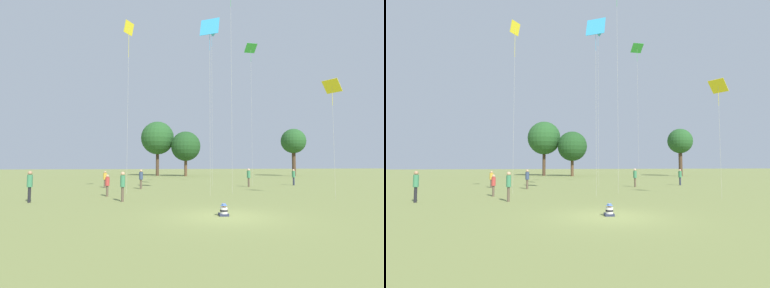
% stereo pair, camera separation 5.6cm
% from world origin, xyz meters
% --- Properties ---
extents(ground_plane, '(300.00, 300.00, 0.00)m').
position_xyz_m(ground_plane, '(0.00, 0.00, 0.00)').
color(ground_plane, olive).
extents(seated_toddler, '(0.46, 0.54, 0.54)m').
position_xyz_m(seated_toddler, '(0.01, 0.17, 0.21)').
color(seated_toddler, '#282D47').
rests_on(seated_toddler, ground).
extents(person_standing_0, '(0.41, 0.41, 1.85)m').
position_xyz_m(person_standing_0, '(-9.77, 6.82, 1.13)').
color(person_standing_0, black).
rests_on(person_standing_0, ground).
extents(person_standing_1, '(0.44, 0.44, 1.74)m').
position_xyz_m(person_standing_1, '(13.43, 17.44, 1.04)').
color(person_standing_1, '#282D42').
rests_on(person_standing_1, ground).
extents(person_standing_2, '(0.47, 0.47, 1.78)m').
position_xyz_m(person_standing_2, '(-3.04, 15.53, 1.07)').
color(person_standing_2, brown).
rests_on(person_standing_2, ground).
extents(person_standing_3, '(0.38, 0.38, 1.53)m').
position_xyz_m(person_standing_3, '(-5.56, 9.45, 0.92)').
color(person_standing_3, brown).
rests_on(person_standing_3, ground).
extents(person_standing_4, '(0.30, 0.30, 1.79)m').
position_xyz_m(person_standing_4, '(-4.43, 6.16, 1.10)').
color(person_standing_4, brown).
rests_on(person_standing_4, ground).
extents(person_standing_5, '(0.47, 0.47, 1.62)m').
position_xyz_m(person_standing_5, '(-6.39, 17.74, 0.96)').
color(person_standing_5, brown).
rests_on(person_standing_5, ground).
extents(person_standing_6, '(0.47, 0.47, 1.84)m').
position_xyz_m(person_standing_6, '(7.67, 16.05, 1.11)').
color(person_standing_6, brown).
rests_on(person_standing_6, ground).
extents(kite_0, '(0.57, 0.75, 16.26)m').
position_xyz_m(kite_0, '(4.11, 16.86, 14.83)').
color(kite_0, '#339EDB').
rests_on(kite_0, ground).
extents(kite_1, '(1.45, 1.13, 13.07)m').
position_xyz_m(kite_1, '(1.59, 8.31, 12.16)').
color(kite_1, '#339EDB').
rests_on(kite_1, ground).
extents(kite_2, '(0.82, 0.90, 13.62)m').
position_xyz_m(kite_2, '(-4.26, 11.35, 12.60)').
color(kite_2, yellow).
rests_on(kite_2, ground).
extents(kite_4, '(1.16, 1.28, 7.85)m').
position_xyz_m(kite_4, '(9.18, 5.04, 7.32)').
color(kite_4, yellow).
rests_on(kite_4, ground).
extents(kite_5, '(1.20, 1.00, 15.27)m').
position_xyz_m(kite_5, '(8.68, 17.47, 14.47)').
color(kite_5, green).
rests_on(kite_5, ground).
extents(distant_tree_0, '(4.91, 4.91, 9.44)m').
position_xyz_m(distant_tree_0, '(27.83, 41.93, 6.89)').
color(distant_tree_0, '#473323').
rests_on(distant_tree_0, ground).
extents(distant_tree_1, '(5.86, 5.86, 8.85)m').
position_xyz_m(distant_tree_1, '(6.65, 45.84, 5.89)').
color(distant_tree_1, brown).
rests_on(distant_tree_1, ground).
extents(distant_tree_2, '(6.75, 6.75, 11.10)m').
position_xyz_m(distant_tree_2, '(1.34, 48.89, 7.69)').
color(distant_tree_2, '#473323').
rests_on(distant_tree_2, ground).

